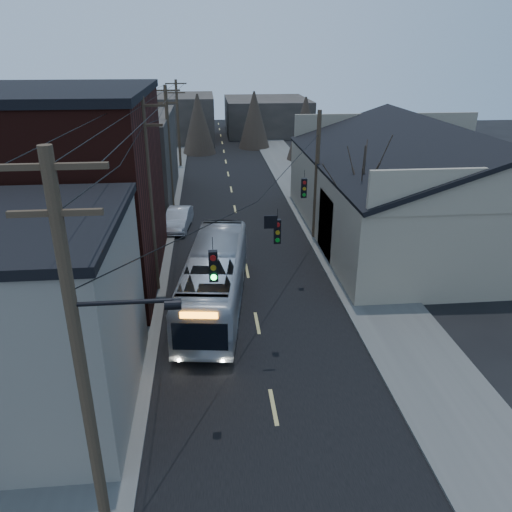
{
  "coord_description": "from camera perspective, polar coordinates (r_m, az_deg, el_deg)",
  "views": [
    {
      "loc": [
        -2.05,
        -6.47,
        12.16
      ],
      "look_at": [
        0.06,
        15.12,
        3.0
      ],
      "focal_mm": 35.0,
      "sensor_mm": 36.0,
      "label": 1
    }
  ],
  "objects": [
    {
      "name": "sidewalk_right",
      "position": [
        39.37,
        7.28,
        4.8
      ],
      "size": [
        4.0,
        110.0,
        0.12
      ],
      "primitive_type": "cube",
      "color": "#474744",
      "rests_on": "ground"
    },
    {
      "name": "building_left_far",
      "position": [
        43.98,
        -15.48,
        10.72
      ],
      "size": [
        9.0,
        14.0,
        7.0
      ],
      "primitive_type": "cube",
      "color": "#2D2924",
      "rests_on": "ground"
    },
    {
      "name": "road_surface",
      "position": [
        38.5,
        -2.24,
        4.48
      ],
      "size": [
        9.0,
        110.0,
        0.02
      ],
      "primitive_type": "cube",
      "color": "black",
      "rests_on": "ground"
    },
    {
      "name": "building_brick",
      "position": [
        28.55,
        -21.69,
        6.74
      ],
      "size": [
        10.0,
        12.0,
        10.0
      ],
      "primitive_type": "cube",
      "color": "black",
      "rests_on": "ground"
    },
    {
      "name": "utility_lines",
      "position": [
        31.47,
        -7.46,
        9.46
      ],
      "size": [
        11.24,
        45.28,
        10.5
      ],
      "color": "#382B1E",
      "rests_on": "ground"
    },
    {
      "name": "bus",
      "position": [
        24.77,
        -4.74,
        -2.6
      ],
      "size": [
        3.96,
        11.24,
        3.06
      ],
      "primitive_type": "imported",
      "rotation": [
        0.0,
        0.0,
        3.01
      ],
      "color": "#AAAFB7",
      "rests_on": "ground"
    },
    {
      "name": "warehouse",
      "position": [
        36.15,
        19.39,
        6.41
      ],
      "size": [
        16.16,
        20.6,
        7.73
      ],
      "color": "gray",
      "rests_on": "ground"
    },
    {
      "name": "building_clapboard",
      "position": [
        19.05,
        -26.43,
        -6.79
      ],
      "size": [
        8.0,
        8.0,
        7.0
      ],
      "primitive_type": "cube",
      "color": "gray",
      "rests_on": "ground"
    },
    {
      "name": "sidewalk_left",
      "position": [
        38.69,
        -11.92,
        4.16
      ],
      "size": [
        4.0,
        110.0,
        0.12
      ],
      "primitive_type": "cube",
      "color": "#474744",
      "rests_on": "ground"
    },
    {
      "name": "building_far_right",
      "position": [
        77.61,
        1.22,
        15.74
      ],
      "size": [
        12.0,
        14.0,
        5.0
      ],
      "primitive_type": "cube",
      "color": "#2D2924",
      "rests_on": "ground"
    },
    {
      "name": "parked_car",
      "position": [
        36.22,
        -8.87,
        4.21
      ],
      "size": [
        2.08,
        4.59,
        1.46
      ],
      "primitive_type": "imported",
      "rotation": [
        0.0,
        0.0,
        -0.12
      ],
      "color": "#A8AAB0",
      "rests_on": "ground"
    },
    {
      "name": "bare_tree",
      "position": [
        29.11,
        11.83,
        5.29
      ],
      "size": [
        0.4,
        0.4,
        7.2
      ],
      "primitive_type": "cone",
      "color": "black",
      "rests_on": "ground"
    },
    {
      "name": "building_far_left",
      "position": [
        72.17,
        -8.98,
        15.33
      ],
      "size": [
        10.0,
        12.0,
        6.0
      ],
      "primitive_type": "cube",
      "color": "#2D2924",
      "rests_on": "ground"
    }
  ]
}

